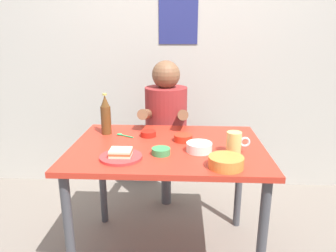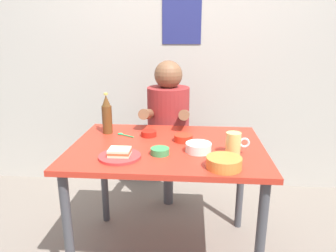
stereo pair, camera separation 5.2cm
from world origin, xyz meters
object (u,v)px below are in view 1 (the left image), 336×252
object	(u,v)px
beer_mug	(234,143)
plate_orange	(121,157)
person_seated	(166,114)
dining_table	(168,160)
stool	(166,164)
beer_bottle	(106,116)
soup_bowl_orange	(226,162)
sandwich	(121,152)

from	to	relation	value
beer_mug	plate_orange	bearing A→B (deg)	-170.75
person_seated	beer_mug	distance (m)	0.84
dining_table	stool	xyz separation A→B (m)	(-0.04, 0.63, -0.30)
dining_table	beer_bottle	world-z (taller)	beer_bottle
stool	soup_bowl_orange	distance (m)	1.08
stool	soup_bowl_orange	world-z (taller)	soup_bowl_orange
stool	beer_bottle	size ratio (longest dim) A/B	1.72
person_seated	soup_bowl_orange	world-z (taller)	person_seated
beer_mug	soup_bowl_orange	distance (m)	0.20
person_seated	soup_bowl_orange	xyz separation A→B (m)	(0.34, -0.92, 0.01)
person_seated	plate_orange	size ratio (longest dim) A/B	3.27
beer_bottle	sandwich	bearing A→B (deg)	-67.13
plate_orange	beer_bottle	xyz separation A→B (m)	(-0.17, 0.41, 0.11)
person_seated	sandwich	xyz separation A→B (m)	(-0.19, -0.83, 0.01)
plate_orange	beer_mug	distance (m)	0.60
sandwich	beer_mug	size ratio (longest dim) A/B	0.87
dining_table	soup_bowl_orange	bearing A→B (deg)	-45.35
stool	person_seated	xyz separation A→B (m)	(0.00, -0.01, 0.42)
person_seated	plate_orange	bearing A→B (deg)	-102.71
plate_orange	sandwich	world-z (taller)	sandwich
plate_orange	soup_bowl_orange	world-z (taller)	soup_bowl_orange
dining_table	beer_bottle	bearing A→B (deg)	154.02
sandwich	beer_bottle	bearing A→B (deg)	112.87
person_seated	beer_bottle	distance (m)	0.56
stool	sandwich	bearing A→B (deg)	-102.55
stool	plate_orange	bearing A→B (deg)	-102.55
sandwich	beer_bottle	distance (m)	0.45
dining_table	person_seated	size ratio (longest dim) A/B	1.53
sandwich	plate_orange	bearing A→B (deg)	-90.00
person_seated	soup_bowl_orange	distance (m)	0.98
stool	beer_bottle	xyz separation A→B (m)	(-0.36, -0.43, 0.51)
dining_table	sandwich	world-z (taller)	sandwich
person_seated	soup_bowl_orange	size ratio (longest dim) A/B	4.23
dining_table	sandwich	bearing A→B (deg)	-137.67
dining_table	beer_mug	size ratio (longest dim) A/B	8.73
stool	plate_orange	distance (m)	0.95
stool	dining_table	bearing A→B (deg)	-86.05
dining_table	person_seated	bearing A→B (deg)	94.02
soup_bowl_orange	beer_bottle	bearing A→B (deg)	144.63
plate_orange	sandwich	bearing A→B (deg)	90.00
sandwich	beer_mug	xyz separation A→B (m)	(0.59, 0.10, 0.03)
person_seated	plate_orange	xyz separation A→B (m)	(-0.19, -0.83, -0.02)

